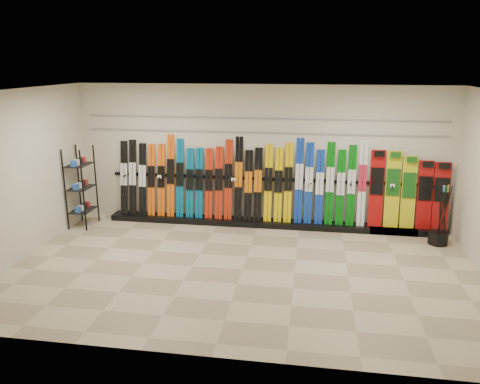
# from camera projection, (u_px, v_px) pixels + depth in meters

# --- Properties ---
(floor) EXTENTS (8.00, 8.00, 0.00)m
(floor) POSITION_uv_depth(u_px,v_px,m) (243.00, 269.00, 8.03)
(floor) COLOR #9D886C
(floor) RESTS_ON ground
(back_wall) EXTENTS (8.00, 0.00, 8.00)m
(back_wall) POSITION_uv_depth(u_px,v_px,m) (260.00, 156.00, 10.01)
(back_wall) COLOR beige
(back_wall) RESTS_ON floor
(left_wall) EXTENTS (0.00, 5.00, 5.00)m
(left_wall) POSITION_uv_depth(u_px,v_px,m) (18.00, 176.00, 8.22)
(left_wall) COLOR beige
(left_wall) RESTS_ON floor
(ceiling) EXTENTS (8.00, 8.00, 0.00)m
(ceiling) POSITION_uv_depth(u_px,v_px,m) (243.00, 92.00, 7.22)
(ceiling) COLOR silver
(ceiling) RESTS_ON back_wall
(ski_rack_base) EXTENTS (8.00, 0.40, 0.12)m
(ski_rack_base) POSITION_uv_depth(u_px,v_px,m) (268.00, 223.00, 10.15)
(ski_rack_base) COLOR black
(ski_rack_base) RESTS_ON floor
(skis) EXTENTS (5.37, 0.30, 1.83)m
(skis) POSITION_uv_depth(u_px,v_px,m) (239.00, 182.00, 10.08)
(skis) COLOR black
(skis) RESTS_ON ski_rack_base
(snowboards) EXTENTS (1.58, 0.24, 1.59)m
(snowboards) POSITION_uv_depth(u_px,v_px,m) (408.00, 192.00, 9.58)
(snowboards) COLOR #990C0C
(snowboards) RESTS_ON ski_rack_base
(accessory_rack) EXTENTS (0.40, 0.60, 1.73)m
(accessory_rack) POSITION_uv_depth(u_px,v_px,m) (81.00, 187.00, 9.97)
(accessory_rack) COLOR black
(accessory_rack) RESTS_ON floor
(pole_bin) EXTENTS (0.37, 0.37, 0.25)m
(pole_bin) POSITION_uv_depth(u_px,v_px,m) (438.00, 238.00, 9.12)
(pole_bin) COLOR black
(pole_bin) RESTS_ON floor
(ski_poles) EXTENTS (0.23, 0.21, 1.18)m
(ski_poles) POSITION_uv_depth(u_px,v_px,m) (443.00, 215.00, 8.93)
(ski_poles) COLOR black
(ski_poles) RESTS_ON pole_bin
(slatwall_rail_0) EXTENTS (7.60, 0.02, 0.03)m
(slatwall_rail_0) POSITION_uv_depth(u_px,v_px,m) (260.00, 133.00, 9.85)
(slatwall_rail_0) COLOR gray
(slatwall_rail_0) RESTS_ON back_wall
(slatwall_rail_1) EXTENTS (7.60, 0.02, 0.03)m
(slatwall_rail_1) POSITION_uv_depth(u_px,v_px,m) (260.00, 118.00, 9.77)
(slatwall_rail_1) COLOR gray
(slatwall_rail_1) RESTS_ON back_wall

